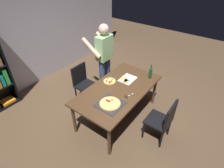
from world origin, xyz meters
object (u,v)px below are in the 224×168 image
at_px(chair_near_camera, 163,120).
at_px(wine_bottle, 150,73).
at_px(pepperoni_pizza_on_tray, 110,104).
at_px(second_pizza_plain, 110,81).
at_px(dining_table, 118,91).
at_px(person_serving_pizza, 104,57).
at_px(chair_far_side, 83,81).
at_px(kitchen_scissors, 128,96).

bearing_deg(chair_near_camera, wine_bottle, 42.91).
xyz_separation_m(pepperoni_pizza_on_tray, second_pizza_plain, (0.55, 0.43, -0.00)).
height_order(dining_table, chair_near_camera, chair_near_camera).
height_order(person_serving_pizza, second_pizza_plain, person_serving_pizza).
xyz_separation_m(chair_far_side, pepperoni_pizza_on_tray, (-0.46, -1.14, 0.25)).
distance_m(chair_near_camera, chair_far_side, 1.98).
xyz_separation_m(dining_table, wine_bottle, (0.72, -0.32, 0.18)).
distance_m(chair_far_side, wine_bottle, 1.54).
bearing_deg(pepperoni_pizza_on_tray, second_pizza_plain, 38.01).
distance_m(person_serving_pizza, second_pizza_plain, 0.69).
relative_size(dining_table, wine_bottle, 5.88).
height_order(person_serving_pizza, pepperoni_pizza_on_tray, person_serving_pizza).
relative_size(chair_far_side, wine_bottle, 2.85).
height_order(kitchen_scissors, second_pizza_plain, second_pizza_plain).
bearing_deg(chair_far_side, kitchen_scissors, -93.73).
xyz_separation_m(wine_bottle, second_pizza_plain, (-0.63, 0.60, -0.11)).
relative_size(chair_far_side, person_serving_pizza, 0.51).
relative_size(chair_far_side, second_pizza_plain, 3.49).
bearing_deg(pepperoni_pizza_on_tray, person_serving_pizza, 43.05).
bearing_deg(chair_near_camera, person_serving_pizza, 73.39).
bearing_deg(dining_table, pepperoni_pizza_on_tray, -162.17).
height_order(chair_near_camera, second_pizza_plain, chair_near_camera).
xyz_separation_m(chair_near_camera, kitchen_scissors, (-0.08, 0.71, 0.24)).
distance_m(dining_table, chair_far_side, 1.00).
bearing_deg(person_serving_pizza, chair_far_side, 157.24).
bearing_deg(kitchen_scissors, pepperoni_pizza_on_tray, 160.56).
relative_size(dining_table, pepperoni_pizza_on_tray, 4.26).
height_order(dining_table, second_pizza_plain, second_pizza_plain).
bearing_deg(person_serving_pizza, pepperoni_pizza_on_tray, -136.95).
bearing_deg(second_pizza_plain, chair_near_camera, -94.16).
bearing_deg(chair_near_camera, chair_far_side, 90.00).
bearing_deg(dining_table, wine_bottle, -24.17).
height_order(chair_far_side, second_pizza_plain, chair_far_side).
bearing_deg(wine_bottle, person_serving_pizza, 100.04).
height_order(wine_bottle, second_pizza_plain, wine_bottle).
xyz_separation_m(dining_table, chair_near_camera, (-0.00, -0.99, -0.17)).
bearing_deg(pepperoni_pizza_on_tray, kitchen_scissors, -19.44).
height_order(dining_table, wine_bottle, wine_bottle).
relative_size(chair_near_camera, wine_bottle, 2.85).
relative_size(pepperoni_pizza_on_tray, second_pizza_plain, 1.69).
distance_m(chair_near_camera, wine_bottle, 1.04).
height_order(dining_table, pepperoni_pizza_on_tray, pepperoni_pizza_on_tray).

